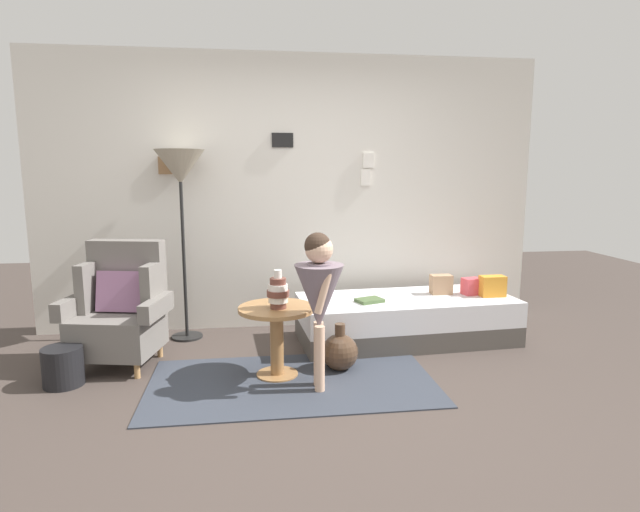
# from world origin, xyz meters

# --- Properties ---
(ground_plane) EXTENTS (12.00, 12.00, 0.00)m
(ground_plane) POSITION_xyz_m (0.00, 0.00, 0.00)
(ground_plane) COLOR #423833
(gallery_wall) EXTENTS (4.80, 0.12, 2.60)m
(gallery_wall) POSITION_xyz_m (-0.00, 1.95, 1.30)
(gallery_wall) COLOR silver
(gallery_wall) RESTS_ON ground
(rug) EXTENTS (2.06, 1.11, 0.01)m
(rug) POSITION_xyz_m (-0.12, 0.47, 0.01)
(rug) COLOR #333842
(rug) RESTS_ON ground
(armchair) EXTENTS (0.84, 0.70, 0.97)m
(armchair) POSITION_xyz_m (-1.42, 1.06, 0.44)
(armchair) COLOR tan
(armchair) RESTS_ON ground
(daybed) EXTENTS (1.95, 0.92, 0.40)m
(daybed) POSITION_xyz_m (0.98, 1.29, 0.20)
(daybed) COLOR #4C4742
(daybed) RESTS_ON ground
(pillow_head) EXTENTS (0.22, 0.12, 0.19)m
(pillow_head) POSITION_xyz_m (1.76, 1.23, 0.49)
(pillow_head) COLOR orange
(pillow_head) RESTS_ON daybed
(pillow_mid) EXTENTS (0.18, 0.15, 0.15)m
(pillow_mid) POSITION_xyz_m (1.60, 1.32, 0.48)
(pillow_mid) COLOR #D64C56
(pillow_mid) RESTS_ON daybed
(pillow_back) EXTENTS (0.19, 0.13, 0.18)m
(pillow_back) POSITION_xyz_m (1.33, 1.38, 0.49)
(pillow_back) COLOR tan
(pillow_back) RESTS_ON daybed
(side_table) EXTENTS (0.56, 0.56, 0.53)m
(side_table) POSITION_xyz_m (-0.22, 0.62, 0.38)
(side_table) COLOR #9E7042
(side_table) RESTS_ON ground
(vase_striped) EXTENTS (0.16, 0.16, 0.28)m
(vase_striped) POSITION_xyz_m (-0.21, 0.58, 0.65)
(vase_striped) COLOR brown
(vase_striped) RESTS_ON side_table
(floor_lamp) EXTENTS (0.44, 0.44, 1.70)m
(floor_lamp) POSITION_xyz_m (-0.99, 1.64, 1.49)
(floor_lamp) COLOR black
(floor_lamp) RESTS_ON ground
(person_child) EXTENTS (0.34, 0.34, 1.11)m
(person_child) POSITION_xyz_m (0.06, 0.35, 0.71)
(person_child) COLOR #D8AD8E
(person_child) RESTS_ON ground
(book_on_daybed) EXTENTS (0.26, 0.23, 0.03)m
(book_on_daybed) POSITION_xyz_m (0.61, 1.17, 0.42)
(book_on_daybed) COLOR #4A6238
(book_on_daybed) RESTS_ON daybed
(demijohn_near) EXTENTS (0.28, 0.28, 0.37)m
(demijohn_near) POSITION_xyz_m (0.27, 0.68, 0.15)
(demijohn_near) COLOR #473323
(demijohn_near) RESTS_ON ground
(magazine_basket) EXTENTS (0.28, 0.28, 0.28)m
(magazine_basket) POSITION_xyz_m (-1.74, 0.66, 0.14)
(magazine_basket) COLOR black
(magazine_basket) RESTS_ON ground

